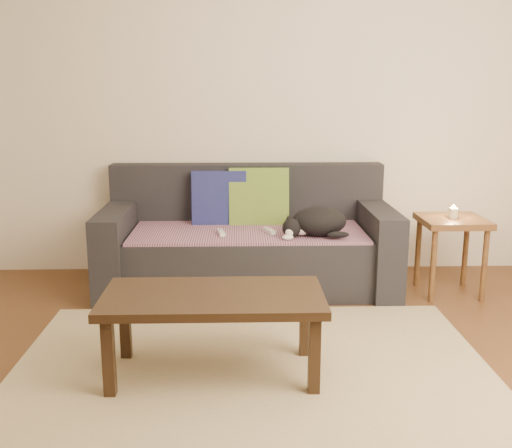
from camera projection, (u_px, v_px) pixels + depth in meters
name	position (u px, v px, depth m)	size (l,w,h in m)	color
ground	(253.00, 385.00, 2.97)	(4.50, 4.50, 0.00)	brown
back_wall	(247.00, 107.00, 4.63)	(4.50, 0.04, 2.60)	beige
sofa	(248.00, 245.00, 4.43)	(2.10, 0.94, 0.87)	#232328
throw_blanket	(248.00, 232.00, 4.31)	(1.66, 0.74, 0.02)	#49294D
cushion_navy	(219.00, 198.00, 4.52)	(0.41, 0.10, 0.41)	#11174D
cushion_green	(259.00, 198.00, 4.53)	(0.45, 0.11, 0.45)	#0B492D
cat	(317.00, 222.00, 4.14)	(0.50, 0.38, 0.20)	black
wii_remote_a	(221.00, 233.00, 4.18)	(0.15, 0.04, 0.03)	white
wii_remote_b	(269.00, 231.00, 4.23)	(0.15, 0.04, 0.03)	white
side_table	(452.00, 231.00, 4.21)	(0.44, 0.44, 0.55)	brown
candle	(453.00, 213.00, 4.18)	(0.06, 0.06, 0.09)	beige
rug	(252.00, 370.00, 3.11)	(2.50, 1.80, 0.01)	tan
coffee_table	(213.00, 304.00, 2.99)	(1.10, 0.55, 0.44)	black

